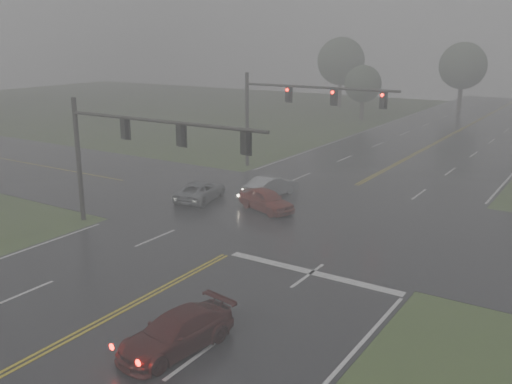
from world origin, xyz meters
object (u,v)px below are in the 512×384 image
Objects in this scene: signal_gantry_near at (127,142)px; sedan_silver at (271,196)px; sedan_maroon at (177,350)px; car_grey at (201,200)px; signal_gantry_far at (289,104)px; sedan_red at (266,211)px.

sedan_silver is at bearing 75.37° from signal_gantry_near.
sedan_silver is at bearing 121.24° from sedan_maroon.
signal_gantry_far reaches higher than car_grey.
signal_gantry_near reaches higher than sedan_silver.
sedan_red is 12.05m from signal_gantry_far.
signal_gantry_near reaches higher than car_grey.
signal_gantry_far is (-4.15, 10.01, 5.26)m from sedan_red.
sedan_maroon is 13.70m from signal_gantry_near.
sedan_red is at bearing -67.50° from signal_gantry_far.
car_grey is 0.35× the size of signal_gantry_far.
car_grey is (-10.61, 14.86, 0.00)m from sedan_maroon.
signal_gantry_near is at bearing 150.53° from sedan_maroon.
sedan_red is at bearing 120.38° from sedan_maroon.
signal_gantry_far is at bearing -104.83° from car_grey.
sedan_silver is (-1.47, 3.02, 0.00)m from sedan_red.
signal_gantry_far reaches higher than sedan_silver.
sedan_red is 4.80m from car_grey.
signal_gantry_far is at bearing 90.06° from signal_gantry_near.
signal_gantry_far reaches higher than sedan_maroon.
signal_gantry_near is at bearing -89.94° from signal_gantry_far.
sedan_red reaches higher than sedan_maroon.
sedan_silver is 11.62m from signal_gantry_near.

